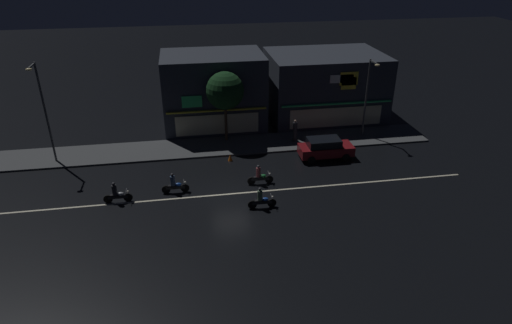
% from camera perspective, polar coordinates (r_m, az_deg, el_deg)
% --- Properties ---
extents(ground_plane, '(140.00, 140.00, 0.00)m').
position_cam_1_polar(ground_plane, '(30.50, -3.31, -4.17)').
color(ground_plane, black).
extents(lane_divider_stripe, '(34.35, 0.16, 0.01)m').
position_cam_1_polar(lane_divider_stripe, '(30.50, -3.31, -4.16)').
color(lane_divider_stripe, beige).
rests_on(lane_divider_stripe, ground).
extents(sidewalk_far, '(36.15, 3.88, 0.14)m').
position_cam_1_polar(sidewalk_far, '(37.46, -4.70, 2.06)').
color(sidewalk_far, '#424447').
rests_on(sidewalk_far, ground).
extents(storefront_left_block, '(10.79, 8.10, 6.20)m').
position_cam_1_polar(storefront_left_block, '(43.91, 8.85, 9.80)').
color(storefront_left_block, '#2D333D').
rests_on(storefront_left_block, ground).
extents(storefront_center_block, '(9.10, 6.54, 6.74)m').
position_cam_1_polar(storefront_center_block, '(41.06, -5.54, 9.20)').
color(storefront_center_block, '#2D333D').
rests_on(storefront_center_block, ground).
extents(streetlamp_west, '(0.44, 1.64, 7.84)m').
position_cam_1_polar(streetlamp_west, '(36.33, -25.91, 6.50)').
color(streetlamp_west, '#47494C').
rests_on(streetlamp_west, sidewalk_far).
extents(streetlamp_mid, '(0.44, 1.64, 6.81)m').
position_cam_1_polar(streetlamp_mid, '(39.03, 14.34, 8.81)').
color(streetlamp_mid, '#47494C').
rests_on(streetlamp_mid, sidewalk_far).
extents(pedestrian_on_sidewalk, '(0.36, 0.36, 1.96)m').
position_cam_1_polar(pedestrian_on_sidewalk, '(37.93, 5.08, 3.99)').
color(pedestrian_on_sidewalk, '#232328').
rests_on(pedestrian_on_sidewalk, sidewalk_far).
extents(street_tree, '(3.18, 3.18, 6.02)m').
position_cam_1_polar(street_tree, '(36.96, -4.05, 9.20)').
color(street_tree, '#473323').
rests_on(street_tree, sidewalk_far).
extents(parked_car_near_kerb, '(4.30, 1.98, 1.67)m').
position_cam_1_polar(parked_car_near_kerb, '(35.54, 8.98, 1.82)').
color(parked_car_near_kerb, maroon).
rests_on(parked_car_near_kerb, ground).
extents(motorcycle_lead, '(1.90, 0.60, 1.52)m').
position_cam_1_polar(motorcycle_lead, '(31.39, 0.47, -1.84)').
color(motorcycle_lead, black).
rests_on(motorcycle_lead, ground).
extents(motorcycle_following, '(1.90, 0.60, 1.52)m').
position_cam_1_polar(motorcycle_following, '(30.65, -17.66, -3.98)').
color(motorcycle_following, black).
rests_on(motorcycle_following, ground).
extents(motorcycle_opposite_lane, '(1.90, 0.60, 1.52)m').
position_cam_1_polar(motorcycle_opposite_lane, '(28.64, 0.70, -4.88)').
color(motorcycle_opposite_lane, black).
rests_on(motorcycle_opposite_lane, ground).
extents(motorcycle_trailing_far, '(1.90, 0.60, 1.52)m').
position_cam_1_polar(motorcycle_trailing_far, '(30.83, -10.55, -2.91)').
color(motorcycle_trailing_far, black).
rests_on(motorcycle_trailing_far, ground).
extents(traffic_cone, '(0.36, 0.36, 0.55)m').
position_cam_1_polar(traffic_cone, '(34.95, -3.37, 0.59)').
color(traffic_cone, orange).
rests_on(traffic_cone, ground).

